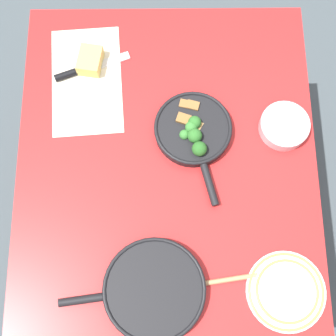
{
  "coord_description": "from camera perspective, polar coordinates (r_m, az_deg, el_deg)",
  "views": [
    {
      "loc": [
        0.41,
        -0.0,
        2.18
      ],
      "look_at": [
        0.0,
        0.0,
        0.78
      ],
      "focal_mm": 50.0,
      "sensor_mm": 36.0,
      "label": 1
    }
  ],
  "objects": [
    {
      "name": "ground_plane",
      "position": [
        2.22,
        0.0,
        -5.7
      ],
      "size": [
        14.0,
        14.0,
        0.0
      ],
      "primitive_type": "plane",
      "color": "#424C51"
    },
    {
      "name": "skillet_eggs",
      "position": [
        1.4,
        -1.64,
        -14.62
      ],
      "size": [
        0.3,
        0.43,
        0.05
      ],
      "rotation": [
        0.0,
        0.0,
        4.84
      ],
      "color": "black",
      "rests_on": "dining_table_red"
    },
    {
      "name": "skillet_broccoli",
      "position": [
        1.5,
        3.23,
        4.61
      ],
      "size": [
        0.38,
        0.25,
        0.08
      ],
      "rotation": [
        0.0,
        0.0,
        0.25
      ],
      "color": "black",
      "rests_on": "dining_table_red"
    },
    {
      "name": "grater_knife",
      "position": [
        1.63,
        -10.38,
        11.65
      ],
      "size": [
        0.12,
        0.25,
        0.02
      ],
      "rotation": [
        0.0,
        0.0,
        1.93
      ],
      "color": "silver",
      "rests_on": "dining_table_red"
    },
    {
      "name": "dining_table_red",
      "position": [
        1.56,
        0.0,
        -1.06
      ],
      "size": [
        1.19,
        0.96,
        0.76
      ],
      "color": "red",
      "rests_on": "ground_plane"
    },
    {
      "name": "dinner_plate_stack",
      "position": [
        1.45,
        14.36,
        -14.36
      ],
      "size": [
        0.24,
        0.24,
        0.03
      ],
      "color": "white",
      "rests_on": "dining_table_red"
    },
    {
      "name": "prep_bowl_steel",
      "position": [
        1.55,
        14.09,
        4.98
      ],
      "size": [
        0.16,
        0.16,
        0.04
      ],
      "color": "#B7B7BC",
      "rests_on": "dining_table_red"
    },
    {
      "name": "wooden_spoon",
      "position": [
        1.42,
        5.1,
        -13.76
      ],
      "size": [
        0.08,
        0.39,
        0.02
      ],
      "rotation": [
        0.0,
        0.0,
        4.86
      ],
      "color": "tan",
      "rests_on": "dining_table_red"
    },
    {
      "name": "parchment_sheet",
      "position": [
        1.62,
        -9.76,
        10.5
      ],
      "size": [
        0.41,
        0.26,
        0.0
      ],
      "color": "beige",
      "rests_on": "dining_table_red"
    },
    {
      "name": "cheese_block",
      "position": [
        1.62,
        -9.34,
        12.78
      ],
      "size": [
        0.11,
        0.09,
        0.05
      ],
      "color": "#E0C15B",
      "rests_on": "dining_table_red"
    }
  ]
}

